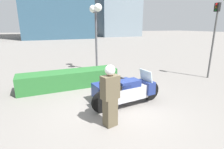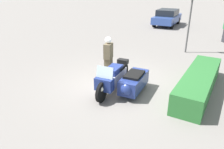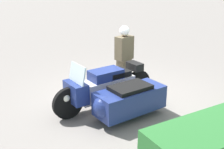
% 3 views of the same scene
% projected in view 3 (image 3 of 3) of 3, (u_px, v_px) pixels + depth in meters
% --- Properties ---
extents(ground_plane, '(160.00, 160.00, 0.00)m').
position_uv_depth(ground_plane, '(125.00, 99.00, 7.06)').
color(ground_plane, slate).
extents(police_motorcycle, '(2.66, 1.42, 1.18)m').
position_uv_depth(police_motorcycle, '(115.00, 93.00, 6.19)').
color(police_motorcycle, black).
rests_on(police_motorcycle, ground).
extents(officer_rider, '(0.51, 0.37, 1.70)m').
position_uv_depth(officer_rider, '(124.00, 55.00, 7.56)').
color(officer_rider, brown).
rests_on(officer_rider, ground).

